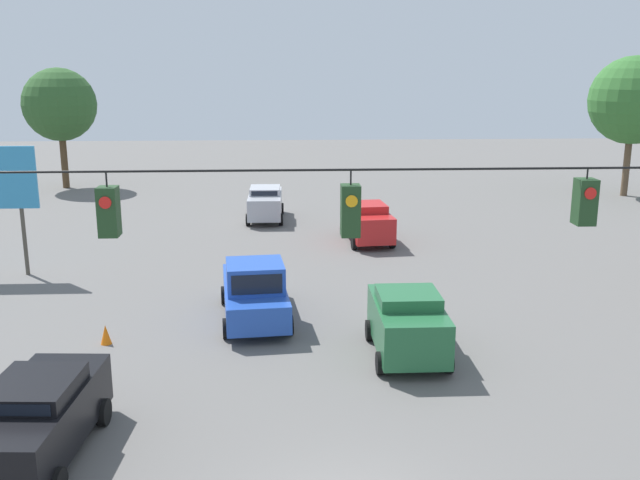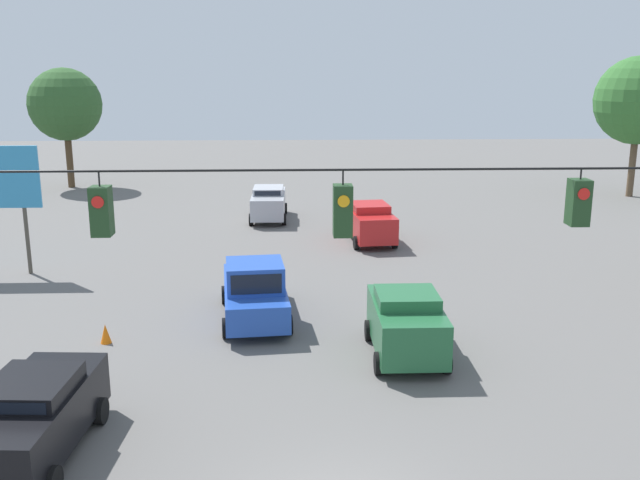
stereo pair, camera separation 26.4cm
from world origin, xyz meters
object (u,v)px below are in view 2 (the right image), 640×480
at_px(sedan_silver_withflow_deep, 269,203).
at_px(pickup_truck_blue_withflow_mid, 255,292).
at_px(tree_horizon_left, 65,105).
at_px(sedan_black_parked_shoulder, 34,416).
at_px(sedan_red_oncoming_deep, 370,222).
at_px(overhead_signal_span, 341,293).
at_px(sedan_green_crossing_near, 406,323).
at_px(traffic_cone_nearest, 24,448).
at_px(traffic_cone_third, 106,334).
at_px(tree_horizon_right, 639,101).
at_px(traffic_cone_second, 80,379).

relative_size(sedan_silver_withflow_deep, pickup_truck_blue_withflow_mid, 0.86).
xyz_separation_m(sedan_silver_withflow_deep, tree_horizon_left, (14.14, -11.29, 4.73)).
relative_size(sedan_silver_withflow_deep, tree_horizon_left, 0.56).
bearing_deg(sedan_black_parked_shoulder, sedan_red_oncoming_deep, -116.01).
bearing_deg(overhead_signal_span, sedan_green_crossing_near, -107.50).
distance_m(overhead_signal_span, sedan_red_oncoming_deep, 22.19).
height_order(sedan_black_parked_shoulder, traffic_cone_nearest, sedan_black_parked_shoulder).
bearing_deg(traffic_cone_third, traffic_cone_nearest, 89.58).
distance_m(sedan_green_crossing_near, sedan_red_oncoming_deep, 13.92).
bearing_deg(sedan_silver_withflow_deep, sedan_black_parked_shoulder, 80.01).
bearing_deg(sedan_red_oncoming_deep, tree_horizon_left, -40.87).
distance_m(traffic_cone_nearest, tree_horizon_right, 41.97).
distance_m(pickup_truck_blue_withflow_mid, tree_horizon_right, 32.58).
bearing_deg(pickup_truck_blue_withflow_mid, traffic_cone_second, 49.83).
xyz_separation_m(overhead_signal_span, sedan_black_parked_shoulder, (6.45, -2.60, -3.56)).
relative_size(sedan_green_crossing_near, sedan_red_oncoming_deep, 0.87).
bearing_deg(sedan_black_parked_shoulder, sedan_silver_withflow_deep, -99.99).
bearing_deg(traffic_cone_third, tree_horizon_left, -71.64).
height_order(sedan_red_oncoming_deep, traffic_cone_third, sedan_red_oncoming_deep).
bearing_deg(sedan_black_parked_shoulder, overhead_signal_span, 158.05).
relative_size(overhead_signal_span, tree_horizon_right, 2.66).
relative_size(traffic_cone_second, traffic_cone_third, 1.00).
height_order(sedan_green_crossing_near, traffic_cone_second, sedan_green_crossing_near).
bearing_deg(tree_horizon_left, sedan_red_oncoming_deep, 139.13).
height_order(sedan_green_crossing_near, traffic_cone_third, sedan_green_crossing_near).
xyz_separation_m(sedan_black_parked_shoulder, traffic_cone_third, (0.16, -6.53, -0.65)).
bearing_deg(tree_horizon_right, pickup_truck_blue_withflow_mid, 43.74).
relative_size(overhead_signal_span, traffic_cone_nearest, 38.84).
bearing_deg(overhead_signal_span, tree_horizon_left, -66.96).
bearing_deg(tree_horizon_right, sedan_green_crossing_near, 53.80).
height_order(sedan_red_oncoming_deep, traffic_cone_nearest, sedan_red_oncoming_deep).
height_order(traffic_cone_second, tree_horizon_right, tree_horizon_right).
height_order(sedan_silver_withflow_deep, tree_horizon_right, tree_horizon_right).
bearing_deg(sedan_green_crossing_near, overhead_signal_span, 72.50).
relative_size(pickup_truck_blue_withflow_mid, traffic_cone_third, 8.70).
relative_size(traffic_cone_second, tree_horizon_right, 0.07).
distance_m(traffic_cone_second, tree_horizon_left, 34.30).
xyz_separation_m(sedan_black_parked_shoulder, sedan_silver_withflow_deep, (-4.30, -24.42, -0.01)).
bearing_deg(traffic_cone_nearest, overhead_signal_span, 160.21).
xyz_separation_m(sedan_green_crossing_near, traffic_cone_second, (8.94, 1.91, -0.72)).
relative_size(sedan_silver_withflow_deep, traffic_cone_third, 7.45).
distance_m(traffic_cone_second, tree_horizon_right, 39.33).
relative_size(sedan_red_oncoming_deep, traffic_cone_third, 7.31).
relative_size(sedan_black_parked_shoulder, traffic_cone_second, 7.64).
distance_m(sedan_black_parked_shoulder, tree_horizon_left, 37.34).
distance_m(sedan_silver_withflow_deep, tree_horizon_right, 24.66).
bearing_deg(overhead_signal_span, pickup_truck_blue_withflow_mid, -79.16).
xyz_separation_m(sedan_silver_withflow_deep, traffic_cone_nearest, (4.51, 24.63, -0.65)).
relative_size(sedan_green_crossing_near, pickup_truck_blue_withflow_mid, 0.73).
bearing_deg(tree_horizon_right, tree_horizon_left, -7.63).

